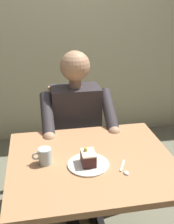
# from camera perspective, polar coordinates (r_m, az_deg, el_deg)

# --- Properties ---
(cafe_rear_panel) EXTENTS (6.40, 0.12, 3.00)m
(cafe_rear_panel) POSITION_cam_1_polar(r_m,az_deg,el_deg) (3.06, -5.83, 21.53)
(cafe_rear_panel) COLOR beige
(cafe_rear_panel) RESTS_ON ground
(dining_table) EXTENTS (0.93, 0.80, 0.72)m
(dining_table) POSITION_cam_1_polar(r_m,az_deg,el_deg) (1.66, 0.97, -12.23)
(dining_table) COLOR tan
(dining_table) RESTS_ON ground
(chair) EXTENTS (0.42, 0.42, 0.90)m
(chair) POSITION_cam_1_polar(r_m,az_deg,el_deg) (2.32, -2.53, -4.94)
(chair) COLOR tan
(chair) RESTS_ON ground
(seated_person) EXTENTS (0.53, 0.58, 1.21)m
(seated_person) POSITION_cam_1_polar(r_m,az_deg,el_deg) (2.10, -1.93, -3.68)
(seated_person) COLOR #322D30
(seated_person) RESTS_ON ground
(dessert_plate) EXTENTS (0.23, 0.23, 0.01)m
(dessert_plate) POSITION_cam_1_polar(r_m,az_deg,el_deg) (1.55, 0.26, -10.60)
(dessert_plate) COLOR white
(dessert_plate) RESTS_ON dining_table
(cake_slice) EXTENTS (0.07, 0.10, 0.09)m
(cake_slice) POSITION_cam_1_polar(r_m,az_deg,el_deg) (1.53, 0.25, -9.29)
(cake_slice) COLOR #482320
(cake_slice) RESTS_ON dessert_plate
(coffee_cup) EXTENTS (0.11, 0.07, 0.09)m
(coffee_cup) POSITION_cam_1_polar(r_m,az_deg,el_deg) (1.56, -8.60, -8.80)
(coffee_cup) COLOR silver
(coffee_cup) RESTS_ON dining_table
(dessert_spoon) EXTENTS (0.06, 0.14, 0.01)m
(dessert_spoon) POSITION_cam_1_polar(r_m,az_deg,el_deg) (1.53, 7.63, -11.48)
(dessert_spoon) COLOR silver
(dessert_spoon) RESTS_ON dining_table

